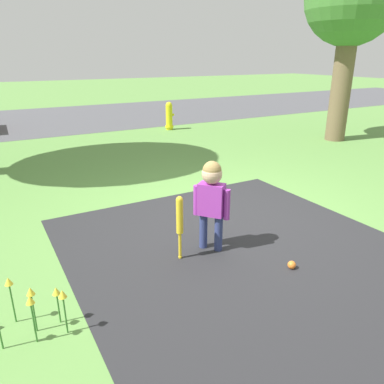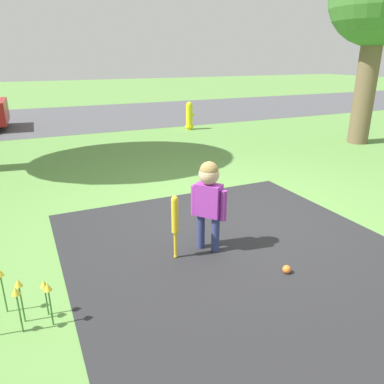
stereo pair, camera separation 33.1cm
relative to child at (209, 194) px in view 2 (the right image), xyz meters
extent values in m
plane|color=#5B8C42|center=(0.66, 0.63, -0.62)|extent=(60.00, 60.00, 0.00)
cube|color=#262628|center=(0.25, -1.87, -0.62)|extent=(3.41, 7.00, 0.01)
cube|color=#4C4C51|center=(0.66, 9.85, -0.62)|extent=(40.00, 6.00, 0.01)
cylinder|color=navy|center=(-0.05, 0.07, -0.43)|extent=(0.08, 0.08, 0.39)
cylinder|color=navy|center=(0.05, -0.07, -0.43)|extent=(0.08, 0.08, 0.39)
cube|color=purple|center=(0.00, 0.00, -0.06)|extent=(0.28, 0.30, 0.34)
cylinder|color=purple|center=(-0.10, 0.13, -0.09)|extent=(0.07, 0.07, 0.32)
cylinder|color=purple|center=(0.10, -0.13, -0.09)|extent=(0.07, 0.07, 0.32)
sphere|color=#D8AD8C|center=(0.00, 0.00, 0.21)|extent=(0.21, 0.21, 0.21)
sphere|color=#997A47|center=(0.00, 0.00, 0.24)|extent=(0.19, 0.19, 0.19)
sphere|color=yellow|center=(-0.38, -0.02, -0.60)|extent=(0.04, 0.04, 0.04)
cylinder|color=yellow|center=(-0.38, -0.02, -0.48)|extent=(0.03, 0.03, 0.29)
cylinder|color=yellow|center=(-0.38, -0.02, -0.16)|extent=(0.07, 0.07, 0.35)
sphere|color=yellow|center=(-0.38, -0.02, 0.02)|extent=(0.07, 0.07, 0.07)
sphere|color=orange|center=(0.47, -0.72, -0.58)|extent=(0.08, 0.08, 0.08)
cylinder|color=yellow|center=(2.65, 6.34, -0.29)|extent=(0.18, 0.18, 0.67)
sphere|color=yellow|center=(2.65, 6.34, 0.04)|extent=(0.17, 0.17, 0.17)
cylinder|color=yellow|center=(2.65, 6.34, -0.54)|extent=(0.23, 0.23, 0.05)
cylinder|color=yellow|center=(2.75, 6.34, -0.22)|extent=(0.08, 0.06, 0.06)
cylinder|color=brown|center=(5.55, 3.15, 0.66)|extent=(0.45, 0.45, 2.57)
cylinder|color=#38702D|center=(-1.61, -0.56, -0.47)|extent=(0.01, 0.01, 0.31)
cone|color=yellow|center=(-1.61, -0.56, -0.28)|extent=(0.06, 0.06, 0.06)
cylinder|color=#38702D|center=(-1.63, -0.42, -0.50)|extent=(0.01, 0.01, 0.25)
cone|color=yellow|center=(-1.63, -0.42, -0.34)|extent=(0.06, 0.06, 0.06)
cylinder|color=#38702D|center=(-1.80, -0.43, -0.46)|extent=(0.01, 0.01, 0.32)
cone|color=yellow|center=(-1.80, -0.43, -0.28)|extent=(0.06, 0.06, 0.06)
cylinder|color=#38702D|center=(-1.82, -0.55, -0.46)|extent=(0.01, 0.01, 0.33)
cone|color=yellow|center=(-1.82, -0.55, -0.27)|extent=(0.06, 0.06, 0.06)
cylinder|color=#38702D|center=(-1.93, -0.25, -0.46)|extent=(0.01, 0.01, 0.33)
cone|color=yellow|center=(-1.93, -0.25, -0.26)|extent=(0.06, 0.06, 0.06)
camera|label=1|loc=(-1.91, -2.97, 1.31)|focal=35.00mm
camera|label=2|loc=(-1.62, -3.12, 1.31)|focal=35.00mm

